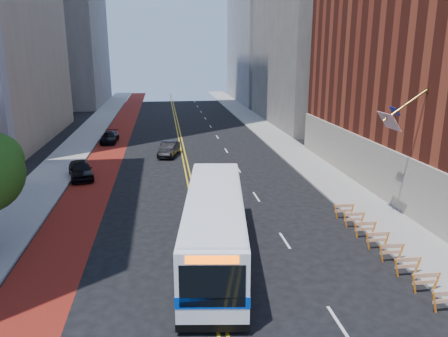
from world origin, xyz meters
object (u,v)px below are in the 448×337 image
Objects in this scene: transit_bus at (215,225)px; car_c at (110,137)px; car_b at (169,149)px; car_a at (81,170)px.

car_c is (-8.98, 31.78, -1.26)m from transit_bus.
car_b is (-2.02, 23.97, -1.16)m from transit_bus.
car_b is at bearing -45.14° from car_c.
car_b is 1.01× the size of car_c.
car_c is at bearing 144.87° from car_b.
transit_bus is 24.08m from car_b.
transit_bus reaches higher than car_a.
car_a is 15.24m from car_c.
car_a is 1.03× the size of car_b.
car_b is at bearing 28.98° from car_a.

